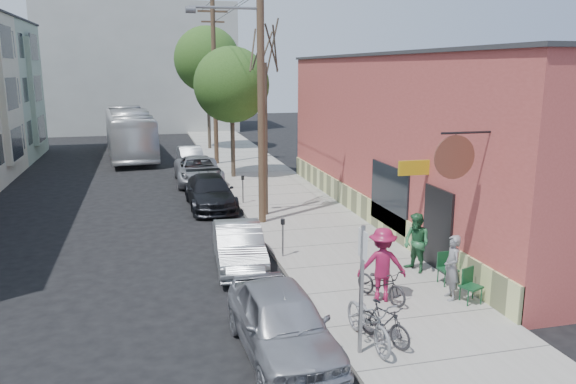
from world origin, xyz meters
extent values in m
plane|color=black|center=(0.00, 0.00, 0.00)|extent=(120.00, 120.00, 0.00)
cube|color=gray|center=(4.25, 11.00, 0.07)|extent=(4.50, 58.00, 0.15)
cube|color=#A6423D|center=(9.00, 5.00, 3.25)|extent=(5.00, 20.00, 6.50)
cube|color=#2B2B2D|center=(9.00, 5.00, 6.55)|extent=(5.20, 20.20, 0.12)
cube|color=#D0D585|center=(6.48, 5.00, 0.55)|extent=(0.10, 20.00, 1.10)
cube|color=black|center=(6.47, -1.00, 1.30)|extent=(0.10, 1.60, 2.60)
cube|color=black|center=(6.47, 2.50, 1.60)|extent=(0.08, 3.00, 2.20)
cylinder|color=brown|center=(5.55, -3.20, 3.90)|extent=(1.10, 0.06, 1.10)
cube|color=#BA9815|center=(6.00, -0.20, 3.10)|extent=(1.00, 0.08, 0.45)
cube|color=beige|center=(-9.25, 18.00, 4.50)|extent=(1.10, 3.20, 7.00)
cube|color=#8EA289|center=(-9.25, 26.00, 4.50)|extent=(1.10, 3.20, 7.00)
cube|color=#A8A9A3|center=(-2.00, 42.00, 6.00)|extent=(18.00, 8.00, 12.00)
cube|color=slate|center=(2.35, -5.28, 1.55)|extent=(0.07, 0.07, 2.80)
cube|color=silver|center=(2.35, -5.28, 2.55)|extent=(0.02, 0.45, 0.60)
cylinder|color=slate|center=(2.25, 1.17, 0.70)|extent=(0.06, 0.06, 1.10)
cylinder|color=black|center=(2.25, 1.17, 1.30)|extent=(0.14, 0.14, 0.18)
cylinder|color=slate|center=(2.25, 8.65, 0.70)|extent=(0.06, 0.06, 1.10)
cylinder|color=black|center=(2.25, 8.65, 1.30)|extent=(0.14, 0.14, 0.18)
cylinder|color=#503A28|center=(2.45, 5.38, 5.15)|extent=(0.28, 0.28, 10.00)
cylinder|color=slate|center=(-0.05, 5.38, 8.05)|extent=(0.35, 0.24, 0.24)
cylinder|color=#503A28|center=(2.45, 19.59, 5.15)|extent=(0.28, 0.28, 10.00)
cube|color=#503A28|center=(2.45, 19.59, 9.35)|extent=(1.80, 0.12, 0.12)
cube|color=#503A28|center=(2.45, 19.59, 8.75)|extent=(1.40, 0.10, 0.10)
cylinder|color=#44392C|center=(2.80, 6.48, 3.20)|extent=(0.24, 0.24, 6.11)
cylinder|color=#44392C|center=(2.80, 15.00, 2.51)|extent=(0.24, 0.24, 4.72)
sphere|color=#2F541D|center=(2.80, 15.00, 5.16)|extent=(4.07, 4.07, 4.07)
cylinder|color=#44392C|center=(2.80, 26.54, 3.21)|extent=(0.24, 0.24, 6.12)
sphere|color=#2F541D|center=(2.80, 26.54, 6.65)|extent=(4.78, 4.78, 4.78)
imported|color=slate|center=(5.69, -3.19, 1.01)|extent=(0.52, 0.69, 1.72)
imported|color=#276239|center=(5.73, -1.12, 1.03)|extent=(0.90, 1.02, 1.76)
imported|color=maroon|center=(3.90, -2.82, 1.12)|extent=(1.40, 1.03, 1.94)
imported|color=black|center=(3.90, -2.82, 0.59)|extent=(1.19, 1.76, 0.88)
imported|color=black|center=(3.03, -4.97, 0.61)|extent=(0.99, 1.57, 0.91)
imported|color=slate|center=(2.68, -4.94, 0.69)|extent=(0.86, 2.11, 1.08)
imported|color=#9E9EA5|center=(0.80, -4.69, 0.75)|extent=(1.99, 4.51, 1.51)
imported|color=#929699|center=(0.80, 0.98, 0.67)|extent=(1.67, 4.13, 1.34)
imported|color=black|center=(0.80, 8.79, 0.70)|extent=(2.04, 4.83, 1.39)
imported|color=#93949A|center=(0.80, 14.24, 0.71)|extent=(2.38, 5.12, 1.42)
imported|color=#9DA2A5|center=(0.80, 19.26, 0.65)|extent=(1.55, 3.98, 1.29)
imported|color=white|center=(-2.91, 24.81, 1.65)|extent=(3.74, 12.06, 3.31)
camera|label=1|loc=(-1.81, -15.45, 6.06)|focal=35.00mm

